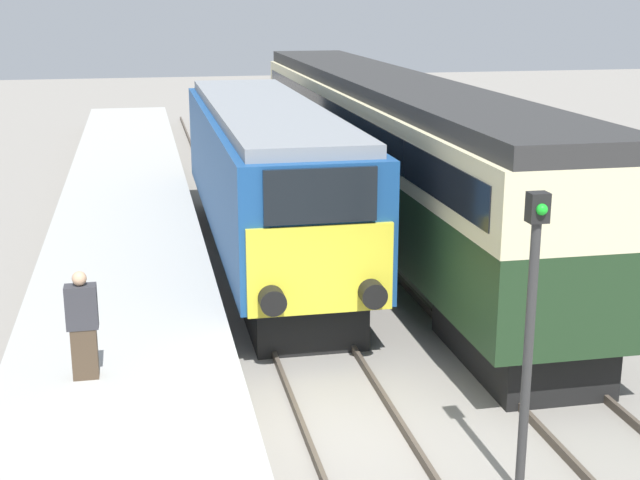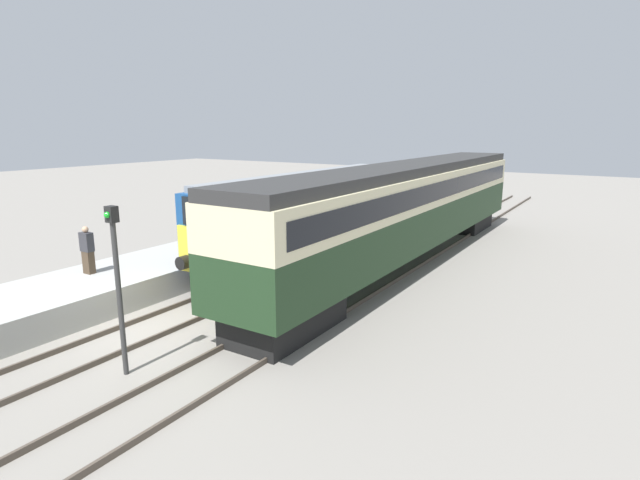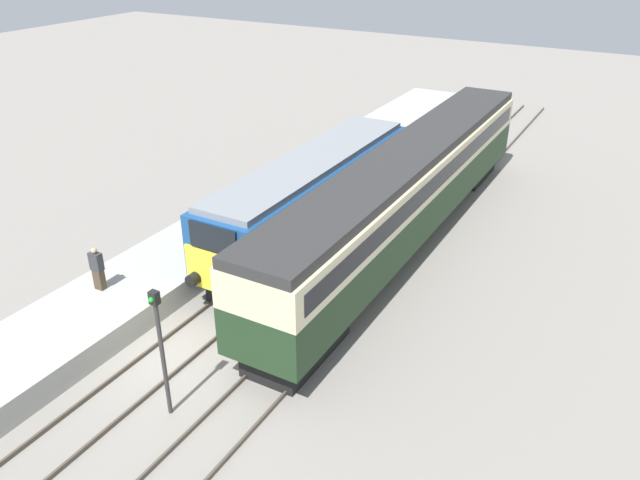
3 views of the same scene
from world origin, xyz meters
TOP-DOWN VIEW (x-y plane):
  - ground_plane at (0.00, 0.00)m, footprint 120.00×120.00m
  - platform_left at (-3.30, 8.00)m, footprint 3.50×50.00m
  - rails_near_track at (0.00, 5.00)m, footprint 1.51×60.00m
  - rails_far_track at (3.40, 5.00)m, footprint 1.50×60.00m
  - locomotive at (0.00, 8.82)m, footprint 2.70×13.23m
  - passenger_carriage at (3.40, 10.70)m, footprint 2.75×21.85m
  - person_on_platform at (-3.77, 0.76)m, footprint 0.44×0.26m
  - signal_post at (1.70, -2.02)m, footprint 0.24×0.28m

SIDE VIEW (x-z plane):
  - ground_plane at x=0.00m, z-range 0.00..0.00m
  - rails_near_track at x=0.00m, z-range 0.00..0.14m
  - rails_far_track at x=3.40m, z-range 0.00..0.14m
  - platform_left at x=-3.30m, z-range 0.00..0.89m
  - person_on_platform at x=-3.77m, z-range 0.88..2.47m
  - locomotive at x=0.00m, z-range 0.21..3.99m
  - signal_post at x=1.70m, z-range 0.37..4.33m
  - passenger_carriage at x=3.40m, z-range 0.46..4.66m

